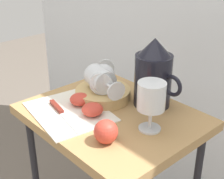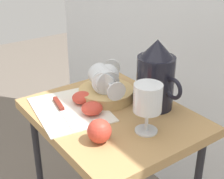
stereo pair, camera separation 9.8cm
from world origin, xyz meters
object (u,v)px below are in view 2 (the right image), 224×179
at_px(wine_glass_tipped_near, 106,78).
at_px(wine_glass_tipped_far, 104,79).
at_px(apple_half_left, 82,98).
at_px(wine_glass_upright, 148,101).
at_px(apple_half_right, 92,108).
at_px(table, 112,134).
at_px(apple_whole, 99,131).
at_px(pitcher, 156,81).
at_px(knife, 61,108).
at_px(basket_tray, 106,93).

distance_m(wine_glass_tipped_near, wine_glass_tipped_far, 0.01).
height_order(wine_glass_tipped_far, apple_half_left, wine_glass_tipped_far).
bearing_deg(wine_glass_upright, wine_glass_tipped_near, 173.68).
distance_m(wine_glass_upright, apple_half_right, 0.20).
distance_m(wine_glass_upright, apple_half_left, 0.26).
distance_m(table, apple_half_left, 0.15).
bearing_deg(apple_half_right, wine_glass_upright, 23.72).
xyz_separation_m(wine_glass_tipped_far, apple_whole, (0.20, -0.15, -0.04)).
xyz_separation_m(wine_glass_upright, apple_half_left, (-0.24, -0.06, -0.07)).
xyz_separation_m(pitcher, wine_glass_tipped_near, (-0.14, -0.09, -0.02)).
relative_size(wine_glass_tipped_near, knife, 0.73).
xyz_separation_m(table, apple_whole, (0.10, -0.12, 0.11)).
xyz_separation_m(wine_glass_tipped_far, knife, (-0.01, -0.15, -0.06)).
bearing_deg(apple_half_right, basket_tray, 123.57).
bearing_deg(knife, pitcher, 60.04).
distance_m(wine_glass_tipped_near, knife, 0.18).
distance_m(pitcher, apple_half_left, 0.24).
relative_size(table, pitcher, 3.11).
height_order(wine_glass_tipped_near, wine_glass_tipped_far, wine_glass_tipped_far).
xyz_separation_m(basket_tray, pitcher, (0.14, 0.09, 0.07)).
bearing_deg(table, apple_whole, -48.05).
bearing_deg(apple_half_left, table, 22.31).
relative_size(pitcher, wine_glass_tipped_far, 1.35).
relative_size(table, apple_half_left, 10.54).
xyz_separation_m(table, wine_glass_tipped_near, (-0.09, 0.04, 0.15)).
relative_size(apple_half_left, apple_whole, 1.00).
relative_size(wine_glass_tipped_far, apple_whole, 2.51).
height_order(wine_glass_tipped_near, apple_half_left, wine_glass_tipped_near).
bearing_deg(wine_glass_tipped_far, knife, -93.86).
distance_m(pitcher, knife, 0.30).
xyz_separation_m(pitcher, wine_glass_upright, (0.10, -0.12, 0.01)).
height_order(table, knife, knife).
distance_m(apple_half_left, apple_half_right, 0.08).
bearing_deg(wine_glass_upright, pitcher, 129.34).
bearing_deg(apple_whole, table, 131.95).
xyz_separation_m(wine_glass_upright, knife, (-0.24, -0.14, -0.09)).
relative_size(table, wine_glass_tipped_near, 4.49).
height_order(basket_tray, pitcher, pitcher).
xyz_separation_m(basket_tray, apple_half_right, (0.07, -0.10, 0.00)).
bearing_deg(wine_glass_upright, apple_half_right, -156.28).
xyz_separation_m(apple_half_right, apple_whole, (0.13, -0.06, 0.01)).
bearing_deg(basket_tray, wine_glass_tipped_near, 145.81).
height_order(apple_half_left, apple_half_right, same).
height_order(basket_tray, apple_whole, apple_whole).
bearing_deg(knife, wine_glass_tipped_near, 86.47).
distance_m(basket_tray, wine_glass_upright, 0.25).
bearing_deg(pitcher, wine_glass_upright, -50.66).
distance_m(apple_half_right, apple_whole, 0.14).
distance_m(pitcher, wine_glass_upright, 0.15).
bearing_deg(wine_glass_upright, knife, -150.39).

